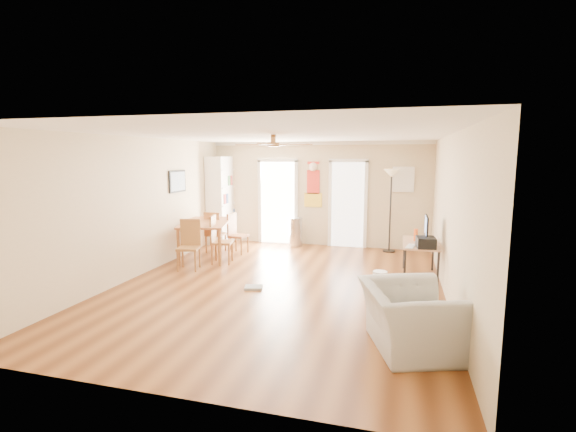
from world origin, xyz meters
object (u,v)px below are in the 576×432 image
(dining_chair_right_b, at_px, (222,240))
(wastebasket_a, at_px, (380,279))
(dining_table, at_px, (206,240))
(wastebasket_b, at_px, (389,313))
(trash_can, at_px, (296,232))
(printer, at_px, (426,242))
(bookshelf, at_px, (222,200))
(dining_chair_near, at_px, (188,245))
(dining_chair_right_a, at_px, (238,234))
(armchair, at_px, (410,318))
(computer_desk, at_px, (420,260))
(torchiere_lamp, at_px, (390,211))
(dining_chair_far, at_px, (216,232))

(dining_chair_right_b, bearing_deg, wastebasket_a, -115.25)
(dining_table, relative_size, wastebasket_b, 4.97)
(trash_can, xyz_separation_m, printer, (2.95, -2.49, 0.40))
(bookshelf, relative_size, dining_table, 1.39)
(bookshelf, bearing_deg, trash_can, -16.36)
(dining_table, xyz_separation_m, wastebasket_a, (3.86, -1.18, -0.26))
(dining_chair_near, xyz_separation_m, trash_can, (1.53, 2.67, -0.13))
(dining_chair_right_a, bearing_deg, bookshelf, 46.31)
(dining_chair_near, bearing_deg, trash_can, 46.80)
(dining_chair_right_a, xyz_separation_m, dining_chair_near, (-0.43, -1.57, 0.03))
(dining_chair_right_b, height_order, armchair, dining_chair_right_b)
(computer_desk, relative_size, wastebasket_b, 3.88)
(dining_chair_near, distance_m, armchair, 4.83)
(trash_can, bearing_deg, printer, -40.18)
(dining_table, height_order, wastebasket_a, dining_table)
(torchiere_lamp, bearing_deg, wastebasket_b, -88.52)
(computer_desk, distance_m, wastebasket_a, 1.06)
(dining_table, relative_size, printer, 4.48)
(dining_table, xyz_separation_m, dining_chair_right_b, (0.55, -0.37, 0.10))
(dining_table, xyz_separation_m, dining_chair_far, (-0.02, 0.53, 0.07))
(armchair, bearing_deg, torchiere_lamp, -14.58)
(trash_can, distance_m, torchiere_lamp, 2.37)
(dining_table, relative_size, wastebasket_a, 5.65)
(trash_can, bearing_deg, bookshelf, 179.44)
(torchiere_lamp, relative_size, armchair, 1.69)
(dining_table, xyz_separation_m, computer_desk, (4.54, -0.40, -0.07))
(trash_can, xyz_separation_m, wastebasket_b, (2.40, -4.42, -0.20))
(dining_chair_right_b, distance_m, wastebasket_a, 3.42)
(dining_chair_far, height_order, trash_can, dining_chair_far)
(computer_desk, relative_size, armchair, 1.09)
(dining_table, xyz_separation_m, trash_can, (1.65, 1.65, -0.04))
(bookshelf, relative_size, dining_chair_right_b, 2.22)
(dining_chair_right_a, distance_m, wastebasket_a, 3.74)
(dining_table, distance_m, dining_chair_right_b, 0.67)
(bookshelf, relative_size, trash_can, 3.09)
(wastebasket_a, relative_size, armchair, 0.25)
(trash_can, bearing_deg, wastebasket_b, -61.47)
(dining_chair_right_a, height_order, dining_chair_right_b, dining_chair_right_b)
(computer_desk, relative_size, wastebasket_a, 4.41)
(dining_chair_right_b, xyz_separation_m, dining_chair_far, (-0.57, 0.91, -0.03))
(armchair, bearing_deg, dining_chair_near, 41.33)
(dining_table, bearing_deg, wastebasket_a, -17.08)
(wastebasket_b, bearing_deg, wastebasket_a, 96.90)
(bookshelf, bearing_deg, armchair, -63.42)
(bookshelf, height_order, dining_chair_near, bookshelf)
(dining_chair_right_b, height_order, trash_can, dining_chair_right_b)
(wastebasket_b, bearing_deg, armchair, -69.32)
(dining_chair_near, height_order, torchiere_lamp, torchiere_lamp)
(torchiere_lamp, xyz_separation_m, armchair, (0.37, -5.07, -0.60))
(dining_chair_right_b, xyz_separation_m, wastebasket_a, (3.31, -0.81, -0.36))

